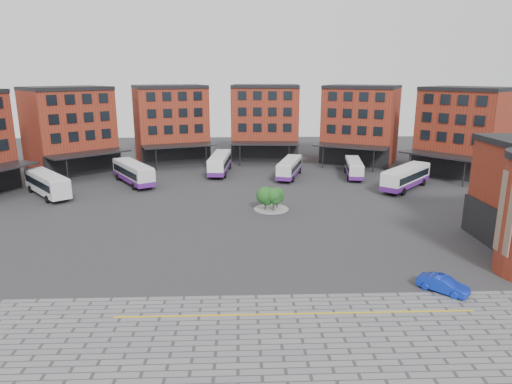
{
  "coord_description": "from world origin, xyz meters",
  "views": [
    {
      "loc": [
        -1.96,
        -43.34,
        16.78
      ],
      "look_at": [
        -0.17,
        5.55,
        4.0
      ],
      "focal_mm": 32.0,
      "sensor_mm": 36.0,
      "label": 1
    }
  ],
  "objects_px": {
    "blue_car": "(443,284)",
    "bus_b": "(133,173)",
    "bus_d": "(290,168)",
    "tree_island": "(271,197)",
    "bus_c": "(220,163)",
    "bus_f": "(406,177)",
    "bus_a": "(47,183)",
    "bus_e": "(354,168)"
  },
  "relations": [
    {
      "from": "tree_island",
      "to": "bus_a",
      "type": "distance_m",
      "value": 31.95
    },
    {
      "from": "bus_c",
      "to": "bus_e",
      "type": "height_order",
      "value": "bus_c"
    },
    {
      "from": "bus_a",
      "to": "bus_b",
      "type": "bearing_deg",
      "value": -6.22
    },
    {
      "from": "bus_a",
      "to": "blue_car",
      "type": "bearing_deg",
      "value": -75.11
    },
    {
      "from": "bus_b",
      "to": "bus_f",
      "type": "height_order",
      "value": "bus_f"
    },
    {
      "from": "blue_car",
      "to": "bus_c",
      "type": "bearing_deg",
      "value": 67.45
    },
    {
      "from": "bus_f",
      "to": "blue_car",
      "type": "bearing_deg",
      "value": -62.45
    },
    {
      "from": "bus_b",
      "to": "bus_a",
      "type": "bearing_deg",
      "value": -178.37
    },
    {
      "from": "bus_b",
      "to": "bus_f",
      "type": "relative_size",
      "value": 1.09
    },
    {
      "from": "bus_b",
      "to": "bus_d",
      "type": "height_order",
      "value": "bus_b"
    },
    {
      "from": "bus_b",
      "to": "tree_island",
      "type": "bearing_deg",
      "value": -68.0
    },
    {
      "from": "bus_d",
      "to": "bus_e",
      "type": "xyz_separation_m",
      "value": [
        10.74,
        -0.06,
        -0.1
      ]
    },
    {
      "from": "bus_b",
      "to": "bus_c",
      "type": "height_order",
      "value": "bus_b"
    },
    {
      "from": "bus_a",
      "to": "bus_e",
      "type": "xyz_separation_m",
      "value": [
        46.0,
        10.62,
        -0.4
      ]
    },
    {
      "from": "bus_a",
      "to": "bus_f",
      "type": "distance_m",
      "value": 51.75
    },
    {
      "from": "tree_island",
      "to": "bus_a",
      "type": "xyz_separation_m",
      "value": [
        -30.89,
        8.15,
        0.17
      ]
    },
    {
      "from": "bus_b",
      "to": "bus_d",
      "type": "distance_m",
      "value": 25.11
    },
    {
      "from": "bus_a",
      "to": "bus_d",
      "type": "relative_size",
      "value": 0.97
    },
    {
      "from": "bus_b",
      "to": "bus_e",
      "type": "height_order",
      "value": "bus_b"
    },
    {
      "from": "bus_b",
      "to": "blue_car",
      "type": "xyz_separation_m",
      "value": [
        32.52,
        -37.57,
        -1.16
      ]
    },
    {
      "from": "tree_island",
      "to": "bus_a",
      "type": "relative_size",
      "value": 0.42
    },
    {
      "from": "bus_a",
      "to": "bus_b",
      "type": "xyz_separation_m",
      "value": [
        10.44,
        6.87,
        -0.12
      ]
    },
    {
      "from": "bus_d",
      "to": "bus_e",
      "type": "distance_m",
      "value": 10.74
    },
    {
      "from": "bus_d",
      "to": "tree_island",
      "type": "bearing_deg",
      "value": -86.39
    },
    {
      "from": "bus_f",
      "to": "bus_a",
      "type": "bearing_deg",
      "value": -135.15
    },
    {
      "from": "bus_e",
      "to": "blue_car",
      "type": "bearing_deg",
      "value": -85.42
    },
    {
      "from": "bus_d",
      "to": "bus_f",
      "type": "xyz_separation_m",
      "value": [
        16.45,
        -8.51,
        0.19
      ]
    },
    {
      "from": "bus_c",
      "to": "bus_d",
      "type": "height_order",
      "value": "bus_c"
    },
    {
      "from": "tree_island",
      "to": "bus_d",
      "type": "xyz_separation_m",
      "value": [
        4.37,
        18.83,
        -0.14
      ]
    },
    {
      "from": "bus_d",
      "to": "blue_car",
      "type": "height_order",
      "value": "bus_d"
    },
    {
      "from": "bus_a",
      "to": "bus_e",
      "type": "distance_m",
      "value": 47.21
    },
    {
      "from": "tree_island",
      "to": "bus_a",
      "type": "height_order",
      "value": "bus_a"
    },
    {
      "from": "bus_b",
      "to": "bus_e",
      "type": "bearing_deg",
      "value": -25.69
    },
    {
      "from": "blue_car",
      "to": "bus_b",
      "type": "bearing_deg",
      "value": 85.03
    },
    {
      "from": "tree_island",
      "to": "bus_c",
      "type": "bearing_deg",
      "value": 108.04
    },
    {
      "from": "tree_island",
      "to": "blue_car",
      "type": "bearing_deg",
      "value": -61.85
    },
    {
      "from": "bus_b",
      "to": "bus_f",
      "type": "bearing_deg",
      "value": -38.21
    },
    {
      "from": "bus_d",
      "to": "bus_e",
      "type": "height_order",
      "value": "bus_d"
    },
    {
      "from": "bus_c",
      "to": "bus_f",
      "type": "xyz_separation_m",
      "value": [
        28.11,
        -12.08,
        0.02
      ]
    },
    {
      "from": "tree_island",
      "to": "blue_car",
      "type": "relative_size",
      "value": 1.13
    },
    {
      "from": "tree_island",
      "to": "bus_d",
      "type": "relative_size",
      "value": 0.4
    },
    {
      "from": "tree_island",
      "to": "bus_b",
      "type": "height_order",
      "value": "bus_b"
    }
  ]
}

